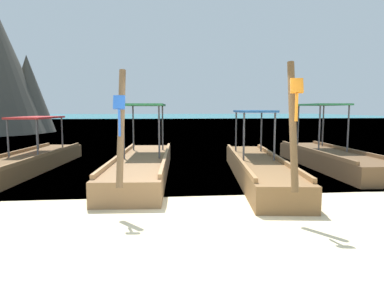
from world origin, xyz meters
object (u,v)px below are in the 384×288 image
Objects in this scene: longtail_boat_red_ribbon at (330,158)px; longtail_boat_violet_ribbon at (26,162)px; longtail_boat_blue_ribbon at (143,164)px; longtail_boat_orange_ribbon at (258,167)px.

longtail_boat_violet_ribbon is at bearing 177.94° from longtail_boat_red_ribbon.
longtail_boat_violet_ribbon is 9.49m from longtail_boat_red_ribbon.
longtail_boat_violet_ribbon is 1.00× the size of longtail_boat_blue_ribbon.
longtail_boat_violet_ribbon is at bearing 165.62° from longtail_boat_orange_ribbon.
longtail_boat_violet_ribbon is 1.16× the size of longtail_boat_red_ribbon.
longtail_boat_blue_ribbon reaches higher than longtail_boat_red_ribbon.
longtail_boat_red_ribbon is (5.94, 0.64, 0.01)m from longtail_boat_blue_ribbon.
longtail_boat_orange_ribbon reaches higher than longtail_boat_red_ribbon.
longtail_boat_red_ribbon is (9.49, -0.34, 0.04)m from longtail_boat_violet_ribbon.
longtail_boat_orange_ribbon is at bearing -14.38° from longtail_boat_violet_ribbon.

